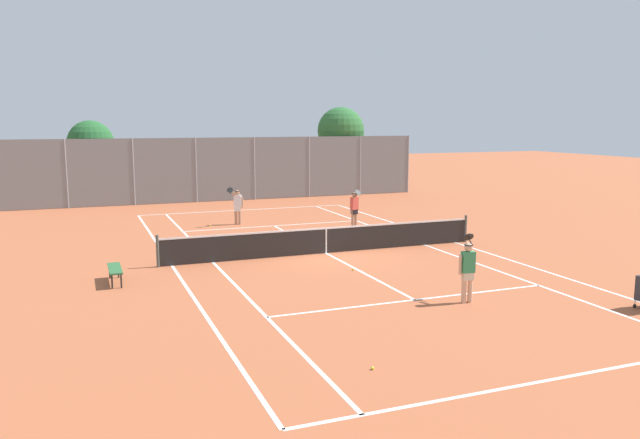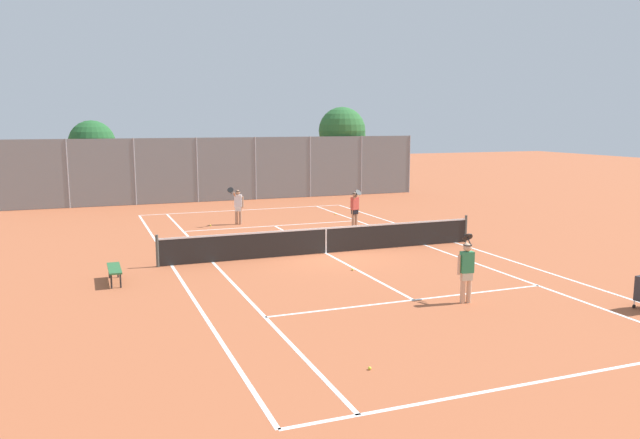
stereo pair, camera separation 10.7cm
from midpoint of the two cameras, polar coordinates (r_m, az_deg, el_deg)
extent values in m
plane|color=#B25B38|center=(22.64, 0.68, -3.11)|extent=(120.00, 120.00, 0.00)
cube|color=white|center=(12.84, 21.30, -13.35)|extent=(11.00, 0.10, 0.01)
cube|color=white|center=(33.82, -6.80, 0.88)|extent=(11.00, 0.10, 0.01)
cube|color=white|center=(21.28, -13.25, -4.13)|extent=(0.10, 23.80, 0.01)
cube|color=white|center=(25.16, 12.41, -2.08)|extent=(0.10, 23.80, 0.01)
cube|color=white|center=(21.50, -9.63, -3.88)|extent=(0.10, 23.80, 0.01)
cube|color=white|center=(24.44, 9.72, -2.32)|extent=(0.10, 23.80, 0.01)
cube|color=white|center=(17.04, 8.73, -7.28)|extent=(8.26, 0.10, 0.01)
cube|color=white|center=(28.58, -4.07, -0.58)|extent=(8.26, 0.10, 0.01)
cube|color=white|center=(22.64, 0.68, -3.10)|extent=(0.10, 12.80, 0.01)
cylinder|color=#474C47|center=(21.12, -14.52, -2.80)|extent=(0.10, 0.10, 1.07)
cylinder|color=#474C47|center=(25.31, 13.30, -0.82)|extent=(0.10, 0.10, 1.07)
cube|color=black|center=(22.55, 0.68, -1.95)|extent=(11.90, 0.02, 0.89)
cube|color=white|center=(22.47, 0.68, -0.81)|extent=(11.90, 0.03, 0.06)
cube|color=white|center=(22.55, 0.68, -2.00)|extent=(0.05, 0.03, 0.89)
cylinder|color=#B7B7BC|center=(18.03, 26.95, -6.77)|extent=(0.02, 0.02, 0.16)
cylinder|color=black|center=(18.06, 26.92, -7.09)|extent=(0.10, 0.04, 0.10)
cylinder|color=#D8A884|center=(16.91, 13.10, -6.11)|extent=(0.13, 0.13, 0.82)
cylinder|color=#D8A884|center=(16.99, 13.65, -6.06)|extent=(0.13, 0.13, 0.82)
cube|color=beige|center=(16.87, 13.41, -5.00)|extent=(0.30, 0.21, 0.24)
cube|color=#338C59|center=(16.79, 13.46, -3.81)|extent=(0.36, 0.24, 0.56)
sphere|color=#D8A884|center=(16.71, 13.51, -2.51)|extent=(0.22, 0.22, 0.22)
cylinder|color=black|center=(16.69, 13.52, -2.28)|extent=(0.23, 0.23, 0.02)
cylinder|color=#D8A884|center=(16.70, 12.78, -4.06)|extent=(0.08, 0.08, 0.52)
cylinder|color=#D8A884|center=(16.91, 13.67, -2.72)|extent=(0.14, 0.46, 0.35)
cylinder|color=black|center=(17.16, 13.68, -2.01)|extent=(0.06, 0.25, 0.22)
cylinder|color=black|center=(17.24, 13.51, -1.57)|extent=(0.30, 0.23, 0.23)
cylinder|color=tan|center=(29.11, -7.19, 0.36)|extent=(0.13, 0.13, 0.82)
cylinder|color=tan|center=(29.13, -7.55, 0.36)|extent=(0.13, 0.13, 0.82)
cube|color=white|center=(29.07, -7.38, 1.00)|extent=(0.33, 0.27, 0.24)
cube|color=white|center=(29.03, -7.40, 1.71)|extent=(0.39, 0.31, 0.56)
sphere|color=tan|center=(28.98, -7.41, 2.47)|extent=(0.22, 0.22, 0.22)
cylinder|color=black|center=(28.97, -7.42, 2.60)|extent=(0.23, 0.23, 0.02)
cylinder|color=tan|center=(29.00, -6.96, 1.59)|extent=(0.08, 0.08, 0.52)
cylinder|color=tan|center=(28.87, -7.70, 2.24)|extent=(0.24, 0.45, 0.35)
cylinder|color=black|center=(28.62, -8.05, 2.50)|extent=(0.12, 0.24, 0.22)
cylinder|color=black|center=(28.49, -8.09, 2.69)|extent=(0.33, 0.29, 0.23)
cylinder|color=tan|center=(28.08, 3.43, 0.10)|extent=(0.13, 0.13, 0.82)
cylinder|color=tan|center=(27.97, 3.16, 0.07)|extent=(0.13, 0.13, 0.82)
cube|color=black|center=(27.98, 3.30, 0.75)|extent=(0.32, 0.25, 0.24)
cube|color=#D84C3F|center=(27.93, 3.31, 1.48)|extent=(0.38, 0.29, 0.56)
sphere|color=tan|center=(27.88, 3.32, 2.28)|extent=(0.22, 0.22, 0.22)
cylinder|color=black|center=(27.87, 3.32, 2.41)|extent=(0.23, 0.23, 0.02)
cylinder|color=tan|center=(28.08, 3.64, 1.40)|extent=(0.08, 0.08, 0.52)
cylinder|color=tan|center=(27.70, 3.30, 2.02)|extent=(0.21, 0.46, 0.35)
cylinder|color=black|center=(27.40, 3.46, 2.28)|extent=(0.10, 0.25, 0.22)
cylinder|color=black|center=(27.30, 3.63, 2.49)|extent=(0.33, 0.27, 0.23)
sphere|color=#D1DB33|center=(24.87, -6.92, -1.99)|extent=(0.07, 0.07, 0.07)
sphere|color=#D1DB33|center=(20.10, 3.14, -4.58)|extent=(0.07, 0.07, 0.07)
sphere|color=#D1DB33|center=(28.87, -9.88, -0.53)|extent=(0.07, 0.07, 0.07)
sphere|color=#D1DB33|center=(31.90, 1.49, 0.50)|extent=(0.07, 0.07, 0.07)
sphere|color=#D1DB33|center=(12.40, 4.82, -13.39)|extent=(0.07, 0.07, 0.07)
cube|color=#2D6638|center=(19.44, -18.14, -4.26)|extent=(0.36, 1.50, 0.05)
cylinder|color=#262626|center=(20.12, -17.85, -4.49)|extent=(0.05, 0.05, 0.41)
cylinder|color=#262626|center=(18.88, -17.62, -5.35)|extent=(0.05, 0.05, 0.41)
cylinder|color=#262626|center=(20.11, -18.57, -4.53)|extent=(0.05, 0.05, 0.41)
cylinder|color=#262626|center=(18.87, -18.39, -5.40)|extent=(0.05, 0.05, 0.41)
cylinder|color=gray|center=(36.79, -22.00, 3.91)|extent=(0.08, 0.08, 3.80)
cylinder|color=gray|center=(36.90, -16.50, 4.21)|extent=(0.08, 0.08, 3.80)
cylinder|color=gray|center=(37.34, -11.09, 4.47)|extent=(0.08, 0.08, 3.80)
cylinder|color=gray|center=(38.11, -5.84, 4.67)|extent=(0.08, 0.08, 3.80)
cylinder|color=gray|center=(39.18, -0.84, 4.84)|extent=(0.08, 0.08, 3.80)
cylinder|color=gray|center=(40.53, 3.87, 4.96)|extent=(0.08, 0.08, 3.80)
cylinder|color=gray|center=(42.14, 8.25, 5.04)|extent=(0.08, 0.08, 3.80)
cube|color=slate|center=(37.69, -8.44, 4.58)|extent=(24.71, 0.02, 3.76)
cylinder|color=brown|center=(40.29, -19.88, 3.46)|extent=(0.26, 0.26, 2.46)
sphere|color=#26602D|center=(40.15, -20.05, 6.57)|extent=(2.73, 2.73, 2.73)
sphere|color=#26602D|center=(40.20, -19.90, 6.09)|extent=(1.84, 1.84, 1.84)
cylinder|color=brown|center=(41.79, 2.08, 4.56)|extent=(0.24, 0.24, 3.02)
sphere|color=#2D6B33|center=(41.67, 2.10, 8.12)|extent=(3.10, 3.10, 3.10)
sphere|color=#2D6B33|center=(41.73, 2.67, 7.59)|extent=(2.31, 2.31, 2.31)
camera|label=1|loc=(0.05, -89.87, 0.02)|focal=35.00mm
camera|label=2|loc=(0.05, 90.13, -0.02)|focal=35.00mm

